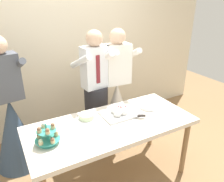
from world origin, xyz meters
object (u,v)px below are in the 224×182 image
Objects in this scene: person_groom at (96,99)px; round_cake at (87,117)px; main_cake_tray at (120,112)px; plate_stack at (149,106)px; cupcake_stand at (47,136)px; person_bride at (117,105)px; dessert_table at (112,129)px; person_guest at (13,125)px.

round_cake is at bearing -125.06° from person_groom.
main_cake_tray is 0.40m from plate_stack.
main_cake_tray is 0.38m from round_cake.
plate_stack is at bearing -8.81° from round_cake.
cupcake_stand is 0.54m from round_cake.
main_cake_tray is at bearing -14.75° from round_cake.
person_bride reaches higher than main_cake_tray.
main_cake_tray is at bearing -116.86° from person_bride.
dessert_table is at bearing -101.55° from person_groom.
person_bride reaches higher than plate_stack.
round_cake is (0.48, 0.23, -0.05)m from cupcake_stand.
person_groom is 1.00× the size of person_bride.
cupcake_stand is 1.11× the size of plate_stack.
person_groom is (0.83, 0.72, -0.11)m from cupcake_stand.
cupcake_stand reaches higher than dessert_table.
person_guest is at bearing 139.50° from round_cake.
person_guest reaches higher than cupcake_stand.
person_groom is 1.08m from person_guest.
person_guest reaches higher than round_cake.
main_cake_tray is (0.86, 0.13, -0.04)m from cupcake_stand.
cupcake_stand reaches higher than round_cake.
cupcake_stand is 0.14× the size of person_groom.
dessert_table is 1.24m from person_guest.
person_guest is (-1.09, 0.71, -0.23)m from main_cake_tray.
plate_stack is at bearing -79.47° from person_bride.
main_cake_tray is 2.02× the size of plate_stack.
person_bride is (0.29, 0.57, -0.23)m from main_cake_tray.
person_guest reaches higher than main_cake_tray.
person_groom reaches higher than plate_stack.
person_groom is (-0.43, 0.60, -0.05)m from plate_stack.
person_groom is at bearing 176.67° from person_bride.
person_groom is at bearing 93.00° from main_cake_tray.
person_guest is at bearing 146.86° from main_cake_tray.
round_cake is 0.97m from person_guest.
dessert_table is at bearing -124.21° from person_bride.
main_cake_tray is at bearing 176.95° from plate_stack.
dessert_table is at bearing -46.01° from round_cake.
person_bride is 1.00× the size of person_guest.
person_guest is at bearing 105.56° from cupcake_stand.
person_bride is at bearing 35.40° from round_cake.
cupcake_stand is at bearing -154.49° from round_cake.
plate_stack is 0.13× the size of person_guest.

